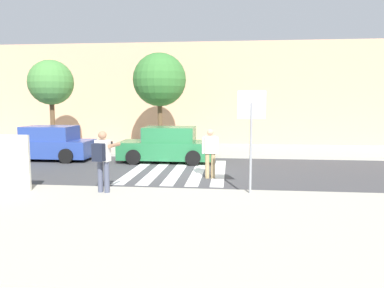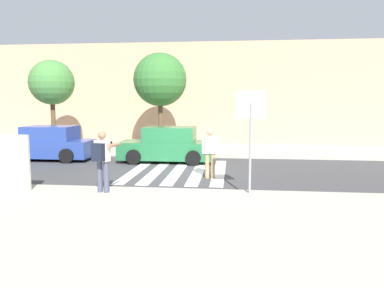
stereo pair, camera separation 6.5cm
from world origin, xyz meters
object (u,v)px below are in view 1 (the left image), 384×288
stop_sign (251,119)px  photographer_with_backpack (102,156)px  parked_car_green (167,146)px  advertising_board (11,163)px  street_tree_west (51,83)px  street_tree_center (160,80)px  parked_car_blue (48,144)px  pedestrian_crossing (210,151)px

stop_sign → photographer_with_backpack: size_ratio=1.64×
parked_car_green → advertising_board: 7.14m
street_tree_west → street_tree_center: size_ratio=0.94×
street_tree_center → advertising_board: (-2.60, -8.87, -2.79)m
street_tree_west → street_tree_center: 5.64m
parked_car_blue → parked_car_green: bearing=0.0°
pedestrian_crossing → parked_car_blue: size_ratio=0.42×
street_tree_west → pedestrian_crossing: bearing=-33.9°
photographer_with_backpack → street_tree_center: (-0.07, 8.84, 2.56)m
street_tree_center → parked_car_blue: bearing=-150.9°
photographer_with_backpack → street_tree_west: bearing=123.4°
street_tree_west → advertising_board: size_ratio=2.90×
parked_car_blue → street_tree_west: (-0.94, 2.40, 2.87)m
street_tree_west → parked_car_blue: bearing=-68.7°
stop_sign → street_tree_center: 9.55m
stop_sign → parked_car_green: size_ratio=0.69×
pedestrian_crossing → parked_car_green: bearing=122.1°
parked_car_green → street_tree_west: bearing=159.5°
stop_sign → pedestrian_crossing: size_ratio=1.64×
stop_sign → parked_car_blue: stop_sign is taller
stop_sign → pedestrian_crossing: (-1.26, 2.54, -1.23)m
advertising_board → pedestrian_crossing: bearing=28.1°
pedestrian_crossing → advertising_board: 6.24m
street_tree_west → stop_sign: bearing=-40.2°
parked_car_green → street_tree_center: size_ratio=0.83×
street_tree_west → parked_car_green: bearing=-20.5°
advertising_board → parked_car_blue: bearing=108.5°
parked_car_blue → street_tree_center: (4.69, 2.61, 3.00)m
photographer_with_backpack → parked_car_blue: 7.86m
parked_car_blue → street_tree_west: bearing=111.3°
parked_car_green → stop_sign: bearing=-60.3°
pedestrian_crossing → parked_car_green: size_ratio=0.42×
pedestrian_crossing → photographer_with_backpack: bearing=-134.1°
photographer_with_backpack → advertising_board: bearing=-179.4°
pedestrian_crossing → street_tree_center: 7.15m
advertising_board → stop_sign: bearing=3.4°
street_tree_west → advertising_board: bearing=-70.7°
photographer_with_backpack → pedestrian_crossing: 4.07m
stop_sign → parked_car_green: stop_sign is taller
photographer_with_backpack → advertising_board: photographer_with_backpack is taller
pedestrian_crossing → street_tree_center: bearing=116.0°
street_tree_west → street_tree_center: bearing=2.1°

